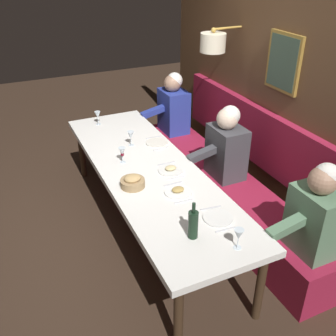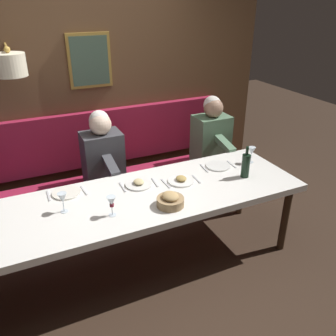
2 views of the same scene
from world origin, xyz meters
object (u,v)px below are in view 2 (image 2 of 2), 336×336
Objects in this scene: diner_near at (103,151)px; wine_glass_3 at (62,199)px; dining_table at (132,204)px; wine_bottle at (246,165)px; wine_glass_1 at (252,152)px; wine_glass_2 at (111,202)px; diner_nearest at (212,132)px; bread_bowl at (170,200)px.

diner_near reaches higher than wine_glass_3.
wine_bottle is (-0.08, -1.08, 0.17)m from dining_table.
wine_glass_1 is at bearing -83.54° from dining_table.
wine_glass_2 is at bearing 102.05° from wine_glass_1.
dining_table is 1.58m from diner_nearest.
diner_nearest is at bearing -55.21° from wine_glass_2.
wine_glass_3 is at bearing 70.90° from bread_bowl.
bread_bowl is (-0.16, 0.84, -0.07)m from wine_bottle.
bread_bowl is at bearing -135.90° from dining_table.
wine_bottle is (-0.11, -1.62, -0.00)m from wine_glass_3.
wine_glass_2 is at bearing 82.07° from bread_bowl.
dining_table is at bearing 44.10° from bread_bowl.
wine_glass_2 is at bearing 128.78° from dining_table.
wine_glass_1 is 0.55× the size of wine_bottle.
wine_bottle is at bearing -85.71° from wine_glass_2.
diner_near is at bearing 48.09° from wine_bottle.
bread_bowl is at bearing -109.10° from wine_glass_3.
dining_table is 13.59× the size of bread_bowl.
diner_near is at bearing 11.79° from bread_bowl.
wine_glass_1 reaches higher than dining_table.
diner_near is at bearing -0.10° from dining_table.
wine_glass_2 is 0.75× the size of bread_bowl.
diner_nearest reaches higher than wine_glass_1.
wine_bottle is (-0.96, 0.23, 0.04)m from diner_nearest.
wine_glass_2 is (-0.33, 1.54, -0.00)m from wine_glass_1.
diner_nearest is at bearing -55.94° from dining_table.
wine_glass_1 reaches higher than bread_bowl.
wine_bottle is at bearing -93.87° from wine_glass_3.
diner_nearest is 0.99m from wine_bottle.
wine_glass_3 is at bearing 114.75° from diner_nearest.
dining_table is 1.34m from wine_glass_1.
wine_glass_1 is at bearing -70.02° from bread_bowl.
diner_near reaches higher than wine_bottle.
wine_glass_3 is 0.75× the size of bread_bowl.
wine_glass_2 is at bearing -122.61° from wine_glass_3.
wine_bottle is (0.10, -1.30, 0.00)m from wine_glass_2.
diner_nearest is (0.88, -1.30, 0.13)m from dining_table.
bread_bowl reaches higher than dining_table.
dining_table is 9.96× the size of wine_bottle.
wine_glass_2 is (-1.06, 0.23, 0.04)m from diner_near.
wine_glass_1 is at bearing -77.95° from wine_glass_2.
diner_nearest reaches higher than wine_bottle.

